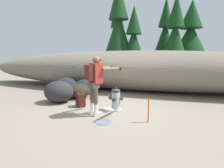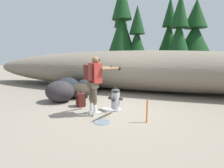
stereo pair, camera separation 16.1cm
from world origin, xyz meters
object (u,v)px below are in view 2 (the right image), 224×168
Objects in this scene: boulder_outlier at (86,86)px; utility_worker at (95,78)px; spare_backpack at (81,100)px; fire_hydrant at (115,100)px; boulder_mid at (79,90)px; boulder_small at (68,86)px; boulder_large at (60,91)px; survey_stake at (147,111)px.

utility_worker is at bearing -56.15° from boulder_outlier.
utility_worker is at bearing 103.05° from spare_backpack.
fire_hydrant is 0.74× the size of boulder_mid.
boulder_small is (-2.69, 1.45, 0.04)m from fire_hydrant.
boulder_outlier is at bearing 29.18° from boulder_small.
boulder_large is 1.32m from boulder_small.
fire_hydrant reaches higher than spare_backpack.
survey_stake reaches higher than spare_backpack.
boulder_small is 1.10× the size of boulder_outlier.
spare_backpack is 2.09m from boulder_small.
survey_stake is at bearing -30.31° from boulder_mid.
spare_backpack is 2.34m from survey_stake.
survey_stake is at bearing -29.45° from boulder_small.
spare_backpack is at bearing 163.62° from survey_stake.
boulder_large is 1.74× the size of survey_stake.
spare_backpack is 1.25m from boulder_mid.
utility_worker is at bearing -41.19° from boulder_small.
boulder_small reaches higher than boulder_outlier.
boulder_small is (-1.50, 1.45, 0.14)m from spare_backpack.
utility_worker is 3.45× the size of spare_backpack.
fire_hydrant is 0.72× the size of boulder_small.
boulder_small is at bearing 150.55° from survey_stake.
survey_stake is at bearing -39.28° from boulder_outlier.
fire_hydrant reaches higher than boulder_outlier.
boulder_mid is at bearing 149.69° from survey_stake.
fire_hydrant is at bearing -28.28° from boulder_small.
utility_worker is at bearing -125.79° from fire_hydrant.
spare_backpack is 0.45× the size of boulder_large.
fire_hydrant is at bearing -29.13° from boulder_mid.
boulder_large is at bearing 164.50° from survey_stake.
boulder_small reaches higher than boulder_mid.
boulder_mid is at bearing -80.64° from boulder_outlier.
boulder_large reaches higher than survey_stake.
utility_worker is at bearing -47.39° from boulder_mid.
utility_worker is at bearing 175.74° from survey_stake.
boulder_mid is 0.98× the size of boulder_small.
boulder_outlier is at bearing 69.44° from utility_worker.
boulder_outlier reaches higher than spare_backpack.
fire_hydrant is 2.15m from boulder_mid.
boulder_outlier is 3.95m from survey_stake.
boulder_mid is (-1.88, 1.04, -0.04)m from fire_hydrant.
boulder_large reaches higher than boulder_mid.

